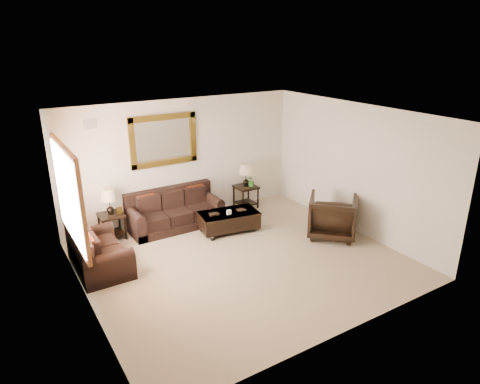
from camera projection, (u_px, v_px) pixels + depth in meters
room at (242, 193)px, 7.51m from camera, size 5.51×5.01×2.71m
window at (69, 195)px, 6.82m from camera, size 0.07×1.96×1.66m
mirror at (164, 140)px, 9.09m from camera, size 1.50×0.06×1.10m
air_vent at (90, 124)px, 8.20m from camera, size 0.25×0.02×0.18m
sofa at (174, 213)px, 9.33m from camera, size 2.00×0.87×0.82m
loveseat at (97, 254)px, 7.59m from camera, size 0.85×1.44×0.81m
end_table_left at (110, 206)px, 8.62m from camera, size 0.49×0.49×1.08m
end_table_right at (246, 179)px, 10.23m from camera, size 0.50×0.50×1.09m
coffee_table at (229, 219)px, 9.11m from camera, size 1.34×0.87×0.53m
armchair at (332, 214)px, 8.81m from camera, size 1.28×1.28×0.96m
potted_plant at (252, 182)px, 10.23m from camera, size 0.35×0.36×0.22m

